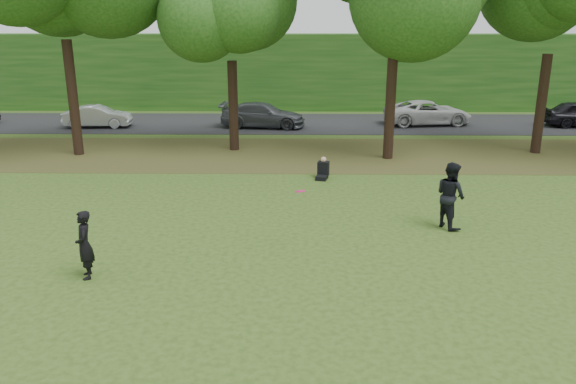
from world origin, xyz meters
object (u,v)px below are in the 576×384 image
(player_right, at_px, (450,195))
(seated_person, at_px, (323,170))
(frisbee, at_px, (300,191))
(player_left, at_px, (84,245))

(player_right, height_order, seated_person, player_right)
(frisbee, bearing_deg, seated_person, 82.64)
(player_right, distance_m, frisbee, 4.82)
(player_left, relative_size, seated_person, 2.00)
(player_right, bearing_deg, player_left, 85.86)
(player_right, relative_size, seated_person, 2.38)
(player_left, bearing_deg, seated_person, 125.88)
(player_left, relative_size, frisbee, 4.73)
(player_left, height_order, seated_person, player_left)
(player_right, bearing_deg, seated_person, 8.44)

